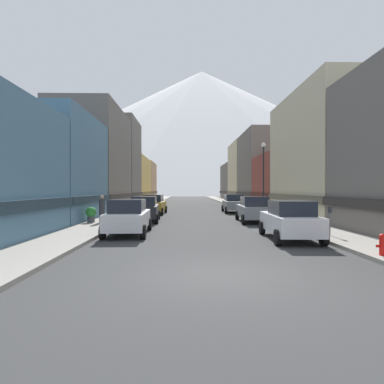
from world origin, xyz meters
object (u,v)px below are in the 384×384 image
object	(u,v)px
trash_bin_right	(307,217)
parking_meter_near	(330,217)
car_left_1	(145,209)
potted_plant_0	(91,214)
pedestrian_0	(102,210)
car_right_2	(234,203)
car_right_0	(290,220)
car_left_0	(128,217)
car_right_1	(254,209)
streetlamp_right	(263,168)
car_left_2	(154,204)
fire_hydrant_near	(383,244)

from	to	relation	value
trash_bin_right	parking_meter_near	bearing A→B (deg)	-97.74
car_left_1	potted_plant_0	size ratio (longest dim) A/B	4.55
pedestrian_0	car_right_2	bearing A→B (deg)	46.54
car_right_0	trash_bin_right	distance (m)	5.35
trash_bin_right	car_left_0	bearing A→B (deg)	-164.24
potted_plant_0	car_right_2	bearing A→B (deg)	44.03
car_left_1	car_right_1	size ratio (longest dim) A/B	1.00
car_left_1	car_right_0	size ratio (longest dim) A/B	1.00
streetlamp_right	potted_plant_0	bearing A→B (deg)	-158.37
car_right_0	trash_bin_right	bearing A→B (deg)	61.47
car_left_2	car_right_1	world-z (taller)	same
potted_plant_0	parking_meter_near	bearing A→B (deg)	-25.80
car_left_1	parking_meter_near	world-z (taller)	car_left_1
car_left_0	streetlamp_right	size ratio (longest dim) A/B	0.76
car_right_1	potted_plant_0	xyz separation A→B (m)	(-10.80, -1.32, -0.20)
car_right_2	pedestrian_0	world-z (taller)	pedestrian_0
car_left_0	car_left_2	xyz separation A→B (m)	(-0.00, 13.20, 0.00)
car_left_0	car_right_0	distance (m)	7.81
car_left_0	trash_bin_right	size ratio (longest dim) A/B	4.54
car_right_2	parking_meter_near	distance (m)	16.72
car_right_0	car_right_1	xyz separation A→B (m)	(0.00, 7.76, 0.00)
fire_hydrant_near	streetlamp_right	bearing A→B (deg)	90.37
car_left_2	pedestrian_0	world-z (taller)	pedestrian_0
car_left_1	trash_bin_right	bearing A→B (deg)	-19.98
pedestrian_0	streetlamp_right	size ratio (longest dim) A/B	0.30
car_right_1	trash_bin_right	size ratio (longest dim) A/B	4.55
potted_plant_0	pedestrian_0	world-z (taller)	pedestrian_0
car_right_2	fire_hydrant_near	world-z (taller)	car_right_2
car_right_2	trash_bin_right	size ratio (longest dim) A/B	4.53
car_left_1	car_left_2	xyz separation A→B (m)	(-0.01, 6.65, 0.00)
car_right_1	fire_hydrant_near	xyz separation A→B (m)	(1.65, -11.97, -0.37)
car_left_2	car_right_1	size ratio (longest dim) A/B	1.00
streetlamp_right	trash_bin_right	bearing A→B (deg)	-81.44
car_right_0	streetlamp_right	size ratio (longest dim) A/B	0.76
car_left_0	car_right_2	xyz separation A→B (m)	(7.60, 15.05, 0.00)
car_right_2	pedestrian_0	distance (m)	14.61
fire_hydrant_near	parking_meter_near	distance (m)	4.52
car_left_0	trash_bin_right	bearing A→B (deg)	15.76
car_right_0	car_right_1	bearing A→B (deg)	90.00
car_right_1	pedestrian_0	distance (m)	10.16
potted_plant_0	fire_hydrant_near	bearing A→B (deg)	-40.54
potted_plant_0	car_left_0	bearing A→B (deg)	-55.23
car_left_2	fire_hydrant_near	world-z (taller)	car_left_2
car_left_2	pedestrian_0	bearing A→B (deg)	-105.62
trash_bin_right	potted_plant_0	distance (m)	13.46
car_left_2	streetlamp_right	xyz separation A→B (m)	(9.15, -3.69, 3.09)
car_left_1	parking_meter_near	distance (m)	12.52
car_right_2	potted_plant_0	xyz separation A→B (m)	(-10.80, -10.44, -0.20)
fire_hydrant_near	pedestrian_0	distance (m)	15.72
car_right_2	trash_bin_right	distance (m)	12.46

